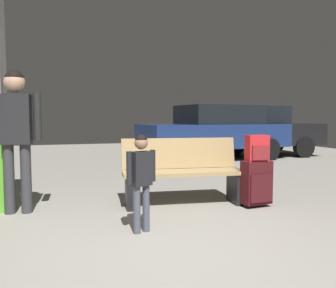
{
  "coord_description": "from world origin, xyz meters",
  "views": [
    {
      "loc": [
        -0.99,
        -2.68,
        1.17
      ],
      "look_at": [
        0.27,
        1.3,
        0.85
      ],
      "focal_mm": 37.03,
      "sensor_mm": 36.0,
      "label": 1
    }
  ],
  "objects_px": {
    "bench": "(182,172)",
    "parked_car_near": "(215,131)",
    "parked_car_side": "(250,130)",
    "adult": "(16,126)",
    "backpack_bright": "(257,148)",
    "child": "(141,173)",
    "suitcase": "(257,183)"
  },
  "relations": [
    {
      "from": "parked_car_side",
      "to": "bench",
      "type": "bearing_deg",
      "value": -128.82
    },
    {
      "from": "parked_car_side",
      "to": "child",
      "type": "bearing_deg",
      "value": -128.87
    },
    {
      "from": "backpack_bright",
      "to": "adult",
      "type": "height_order",
      "value": "adult"
    },
    {
      "from": "bench",
      "to": "parked_car_near",
      "type": "xyz_separation_m",
      "value": [
        2.61,
        4.5,
        0.36
      ]
    },
    {
      "from": "suitcase",
      "to": "parked_car_side",
      "type": "distance_m",
      "value": 6.29
    },
    {
      "from": "child",
      "to": "parked_car_side",
      "type": "bearing_deg",
      "value": 51.13
    },
    {
      "from": "suitcase",
      "to": "parked_car_side",
      "type": "height_order",
      "value": "parked_car_side"
    },
    {
      "from": "child",
      "to": "backpack_bright",
      "type": "bearing_deg",
      "value": 17.73
    },
    {
      "from": "suitcase",
      "to": "adult",
      "type": "bearing_deg",
      "value": 168.17
    },
    {
      "from": "parked_car_near",
      "to": "parked_car_side",
      "type": "xyz_separation_m",
      "value": [
        1.41,
        0.49,
        0.0
      ]
    },
    {
      "from": "bench",
      "to": "child",
      "type": "height_order",
      "value": "child"
    },
    {
      "from": "suitcase",
      "to": "backpack_bright",
      "type": "xyz_separation_m",
      "value": [
        -0.0,
        -0.0,
        0.45
      ]
    },
    {
      "from": "child",
      "to": "adult",
      "type": "bearing_deg",
      "value": 137.85
    },
    {
      "from": "bench",
      "to": "suitcase",
      "type": "height_order",
      "value": "bench"
    },
    {
      "from": "bench",
      "to": "parked_car_side",
      "type": "relative_size",
      "value": 0.39
    },
    {
      "from": "parked_car_side",
      "to": "backpack_bright",
      "type": "bearing_deg",
      "value": -120.0
    },
    {
      "from": "parked_car_near",
      "to": "child",
      "type": "bearing_deg",
      "value": -121.84
    },
    {
      "from": "backpack_bright",
      "to": "adult",
      "type": "distance_m",
      "value": 3.02
    },
    {
      "from": "backpack_bright",
      "to": "parked_car_near",
      "type": "height_order",
      "value": "parked_car_near"
    },
    {
      "from": "bench",
      "to": "adult",
      "type": "distance_m",
      "value": 2.17
    },
    {
      "from": "parked_car_near",
      "to": "parked_car_side",
      "type": "bearing_deg",
      "value": 19.1
    },
    {
      "from": "suitcase",
      "to": "parked_car_near",
      "type": "distance_m",
      "value": 5.26
    },
    {
      "from": "backpack_bright",
      "to": "bench",
      "type": "bearing_deg",
      "value": 153.33
    },
    {
      "from": "backpack_bright",
      "to": "parked_car_near",
      "type": "xyz_separation_m",
      "value": [
        1.73,
        4.94,
        0.03
      ]
    },
    {
      "from": "bench",
      "to": "parked_car_near",
      "type": "relative_size",
      "value": 0.39
    },
    {
      "from": "suitcase",
      "to": "parked_car_side",
      "type": "bearing_deg",
      "value": 60.0
    },
    {
      "from": "parked_car_near",
      "to": "parked_car_side",
      "type": "distance_m",
      "value": 1.49
    },
    {
      "from": "child",
      "to": "adult",
      "type": "xyz_separation_m",
      "value": [
        -1.27,
        1.15,
        0.46
      ]
    },
    {
      "from": "bench",
      "to": "child",
      "type": "xyz_separation_m",
      "value": [
        -0.79,
        -0.98,
        0.17
      ]
    },
    {
      "from": "bench",
      "to": "parked_car_side",
      "type": "xyz_separation_m",
      "value": [
        4.01,
        4.99,
        0.36
      ]
    },
    {
      "from": "adult",
      "to": "parked_car_side",
      "type": "height_order",
      "value": "adult"
    },
    {
      "from": "adult",
      "to": "parked_car_side",
      "type": "bearing_deg",
      "value": 38.37
    }
  ]
}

